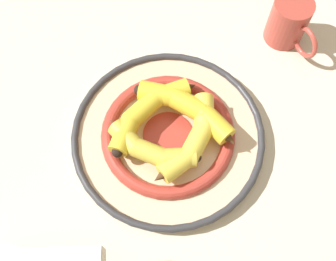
{
  "coord_description": "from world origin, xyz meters",
  "views": [
    {
      "loc": [
        0.01,
        -0.3,
        0.66
      ],
      "look_at": [
        0.02,
        -0.02,
        0.04
      ],
      "focal_mm": 42.0,
      "sensor_mm": 36.0,
      "label": 1
    }
  ],
  "objects_px": {
    "decorative_bowl": "(168,135)",
    "coffee_mug": "(289,22)",
    "banana_c": "(150,148)",
    "banana_b": "(148,111)",
    "banana_d": "(192,141)",
    "banana_a": "(188,108)"
  },
  "relations": [
    {
      "from": "banana_a",
      "to": "coffee_mug",
      "type": "distance_m",
      "value": 0.28
    },
    {
      "from": "banana_b",
      "to": "banana_d",
      "type": "relative_size",
      "value": 0.94
    },
    {
      "from": "banana_c",
      "to": "coffee_mug",
      "type": "bearing_deg",
      "value": 67.67
    },
    {
      "from": "banana_a",
      "to": "banana_d",
      "type": "relative_size",
      "value": 1.05
    },
    {
      "from": "coffee_mug",
      "to": "banana_b",
      "type": "bearing_deg",
      "value": -81.52
    },
    {
      "from": "banana_d",
      "to": "coffee_mug",
      "type": "distance_m",
      "value": 0.32
    },
    {
      "from": "banana_d",
      "to": "coffee_mug",
      "type": "bearing_deg",
      "value": -10.95
    },
    {
      "from": "decorative_bowl",
      "to": "banana_d",
      "type": "bearing_deg",
      "value": -33.88
    },
    {
      "from": "decorative_bowl",
      "to": "banana_c",
      "type": "height_order",
      "value": "banana_c"
    },
    {
      "from": "decorative_bowl",
      "to": "banana_c",
      "type": "relative_size",
      "value": 2.13
    },
    {
      "from": "banana_a",
      "to": "banana_b",
      "type": "distance_m",
      "value": 0.07
    },
    {
      "from": "decorative_bowl",
      "to": "banana_d",
      "type": "relative_size",
      "value": 2.03
    },
    {
      "from": "banana_a",
      "to": "banana_c",
      "type": "relative_size",
      "value": 1.11
    },
    {
      "from": "decorative_bowl",
      "to": "coffee_mug",
      "type": "height_order",
      "value": "coffee_mug"
    },
    {
      "from": "banana_a",
      "to": "banana_b",
      "type": "relative_size",
      "value": 1.12
    },
    {
      "from": "banana_d",
      "to": "banana_a",
      "type": "bearing_deg",
      "value": 31.76
    },
    {
      "from": "banana_b",
      "to": "banana_c",
      "type": "distance_m",
      "value": 0.07
    },
    {
      "from": "decorative_bowl",
      "to": "coffee_mug",
      "type": "bearing_deg",
      "value": 41.43
    },
    {
      "from": "banana_c",
      "to": "banana_d",
      "type": "bearing_deg",
      "value": 33.66
    },
    {
      "from": "decorative_bowl",
      "to": "banana_c",
      "type": "xyz_separation_m",
      "value": [
        -0.03,
        -0.04,
        0.03
      ]
    },
    {
      "from": "decorative_bowl",
      "to": "banana_b",
      "type": "distance_m",
      "value": 0.06
    },
    {
      "from": "banana_d",
      "to": "banana_b",
      "type": "bearing_deg",
      "value": 79.93
    }
  ]
}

